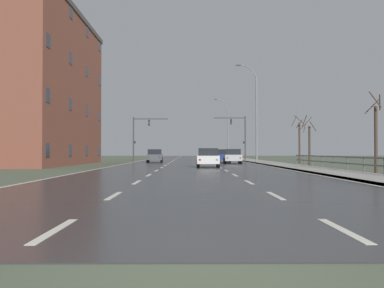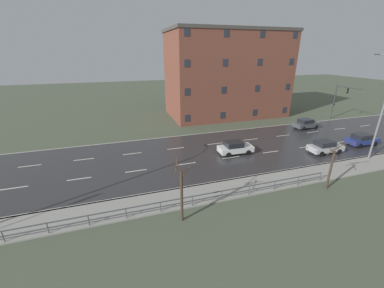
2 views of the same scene
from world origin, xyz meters
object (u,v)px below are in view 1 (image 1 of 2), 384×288
object	(u,v)px
traffic_signal_right	(240,132)
car_near_right	(223,156)
car_far_right	(208,158)
traffic_signal_left	(140,132)
car_near_left	(233,156)
brick_building	(21,88)
car_distant	(155,156)
street_lamp_midground	(255,115)
street_lamp_distant	(227,129)

from	to	relation	value
traffic_signal_right	car_near_right	world-z (taller)	traffic_signal_right
car_far_right	traffic_signal_left	bearing A→B (deg)	110.87
car_near_right	car_near_left	size ratio (longest dim) A/B	0.99
car_near_left	brick_building	bearing A→B (deg)	-169.25
car_near_right	car_distant	bearing A→B (deg)	-167.40
car_near_right	car_distant	world-z (taller)	same
street_lamp_midground	street_lamp_distant	bearing A→B (deg)	90.05
street_lamp_midground	car_near_right	distance (m)	6.80
street_lamp_midground	car_distant	size ratio (longest dim) A/B	2.71
street_lamp_distant	traffic_signal_left	world-z (taller)	street_lamp_distant
street_lamp_midground	traffic_signal_left	world-z (taller)	street_lamp_midground
street_lamp_midground	street_lamp_distant	xyz separation A→B (m)	(-0.03, 35.71, 0.21)
traffic_signal_left	car_distant	size ratio (longest dim) A/B	1.47
street_lamp_midground	traffic_signal_right	size ratio (longest dim) A/B	1.78
traffic_signal_right	brick_building	xyz separation A→B (m)	(-23.94, -18.50, 3.48)
traffic_signal_left	car_near_right	bearing A→B (deg)	-33.77
car_near_left	traffic_signal_right	bearing A→B (deg)	82.26
traffic_signal_right	car_near_left	world-z (taller)	traffic_signal_right
traffic_signal_right	car_far_right	distance (m)	26.55
traffic_signal_left	car_distant	world-z (taller)	traffic_signal_left
traffic_signal_right	car_distant	xyz separation A→B (m)	(-11.33, -10.24, -3.33)
traffic_signal_left	car_near_left	size ratio (longest dim) A/B	1.47
car_far_right	car_near_left	distance (m)	10.93
car_near_left	brick_building	world-z (taller)	brick_building
street_lamp_distant	brick_building	bearing A→B (deg)	-119.86
brick_building	car_far_right	bearing A→B (deg)	-21.59
street_lamp_distant	car_far_right	xyz separation A→B (m)	(-6.01, -49.44, -4.96)
traffic_signal_right	street_lamp_distant	bearing A→B (deg)	89.28
traffic_signal_left	street_lamp_distant	bearing A→B (deg)	59.91
car_distant	car_near_left	bearing A→B (deg)	-32.41
street_lamp_midground	car_distant	bearing A→B (deg)	171.44
traffic_signal_left	car_near_right	xyz separation A→B (m)	(11.00, -7.36, -3.21)
traffic_signal_left	car_far_right	xyz separation A→B (m)	(8.45, -24.47, -3.21)
car_distant	street_lamp_midground	bearing A→B (deg)	-11.13
car_far_right	car_distant	bearing A→B (deg)	111.75
car_far_right	brick_building	xyz separation A→B (m)	(-18.23, 7.21, 6.80)
street_lamp_distant	traffic_signal_right	bearing A→B (deg)	-90.72
street_lamp_midground	traffic_signal_right	world-z (taller)	street_lamp_midground
street_lamp_midground	traffic_signal_right	bearing A→B (deg)	91.57
car_far_right	car_distant	distance (m)	16.47
car_near_left	brick_building	xyz separation A→B (m)	(-21.32, -3.27, 6.80)
traffic_signal_right	car_distant	world-z (taller)	traffic_signal_right
traffic_signal_left	brick_building	bearing A→B (deg)	-119.53
street_lamp_distant	traffic_signal_left	size ratio (longest dim) A/B	1.93
street_lamp_midground	traffic_signal_left	distance (m)	18.11
brick_building	traffic_signal_left	bearing A→B (deg)	60.47
traffic_signal_right	brick_building	bearing A→B (deg)	-142.30
traffic_signal_right	car_distant	size ratio (longest dim) A/B	1.53
street_lamp_distant	traffic_signal_left	bearing A→B (deg)	-120.09
street_lamp_distant	car_near_left	world-z (taller)	street_lamp_distant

